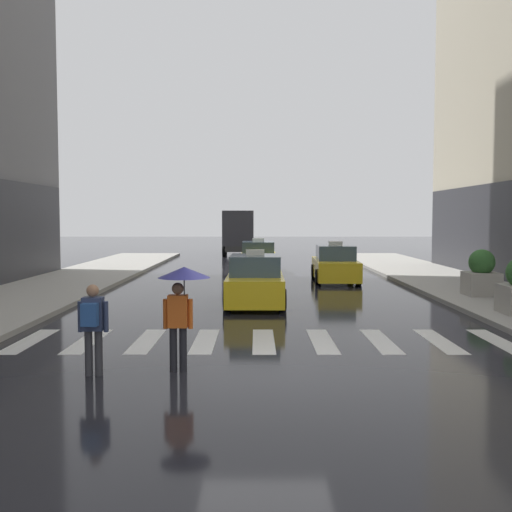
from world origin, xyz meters
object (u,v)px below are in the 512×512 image
taxi_third (256,259)px  pedestrian_with_backpack (90,323)px  taxi_lead (253,282)px  box_truck (235,231)px  taxi_second (333,265)px  planter_mid_block (479,274)px  pedestrian_with_umbrella (179,290)px

taxi_third → pedestrian_with_backpack: (-3.04, -20.17, 0.25)m
taxi_lead → taxi_third: bearing=89.3°
taxi_third → pedestrian_with_backpack: 20.40m
taxi_lead → box_truck: 25.62m
taxi_third → pedestrian_with_backpack: taxi_third is taller
taxi_third → box_truck: bearing=96.0°
taxi_second → taxi_third: bearing=129.1°
taxi_third → planter_mid_block: 12.69m
planter_mid_block → taxi_second: bearing=126.3°
taxi_lead → pedestrian_with_umbrella: size_ratio=2.35×
taxi_third → pedestrian_with_umbrella: size_ratio=2.35×
box_truck → pedestrian_with_umbrella: size_ratio=3.92×
taxi_third → planter_mid_block: taxi_third is taller
taxi_lead → planter_mid_block: size_ratio=2.85×
taxi_third → planter_mid_block: (7.72, -10.07, 0.15)m
taxi_lead → planter_mid_block: taxi_lead is taller
taxi_second → box_truck: box_truck is taller
pedestrian_with_backpack → taxi_lead: bearing=72.1°
box_truck → taxi_second: bearing=-75.2°
box_truck → pedestrian_with_backpack: size_ratio=4.61×
taxi_second → planter_mid_block: taxi_second is taller
pedestrian_with_backpack → planter_mid_block: 14.76m
taxi_lead → taxi_third: 11.22m
taxi_lead → box_truck: box_truck is taller
taxi_lead → pedestrian_with_umbrella: (-1.34, -8.60, 0.79)m
taxi_third → pedestrian_with_umbrella: pedestrian_with_umbrella is taller
taxi_lead → planter_mid_block: (7.86, 1.15, 0.15)m
taxi_lead → taxi_second: (3.55, 7.02, 0.00)m
pedestrian_with_umbrella → taxi_third: bearing=85.7°
taxi_second → taxi_lead: bearing=-116.8°
taxi_lead → pedestrian_with_backpack: taxi_lead is taller
box_truck → pedestrian_with_backpack: 34.55m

